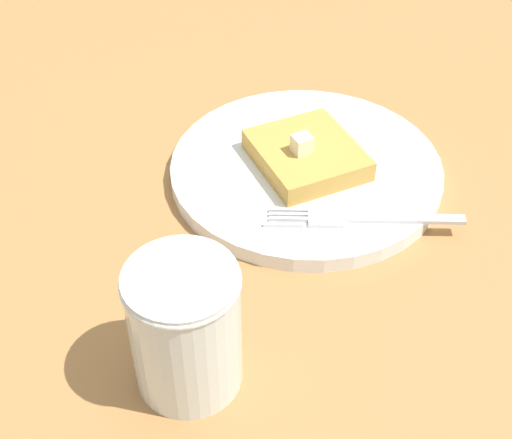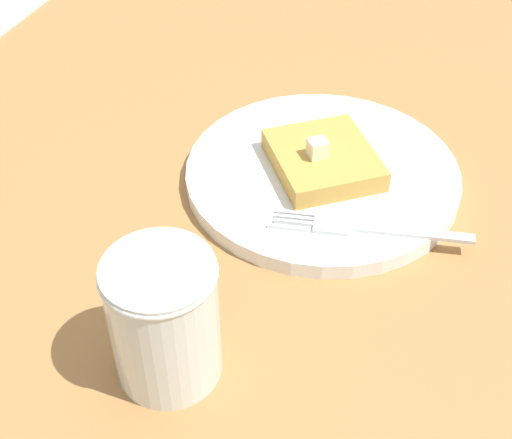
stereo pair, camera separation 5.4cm
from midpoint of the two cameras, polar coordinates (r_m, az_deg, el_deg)
table_surface at (r=70.72cm, az=2.66°, el=5.89°), size 111.89×111.89×2.57cm
plate at (r=64.25cm, az=7.71°, el=3.57°), size 24.37×24.37×1.43cm
toast_slice_center at (r=63.30cm, az=7.83°, el=4.67°), size 9.98×10.77×1.91cm
butter_pat_primary at (r=61.60cm, az=7.47°, el=5.56°), size 1.90×1.78×1.61cm
fork at (r=58.23cm, az=10.95°, el=-0.74°), size 15.77×5.83×0.36cm
syrup_jar at (r=46.51cm, az=-4.05°, el=-8.37°), size 7.39×7.39×9.85cm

